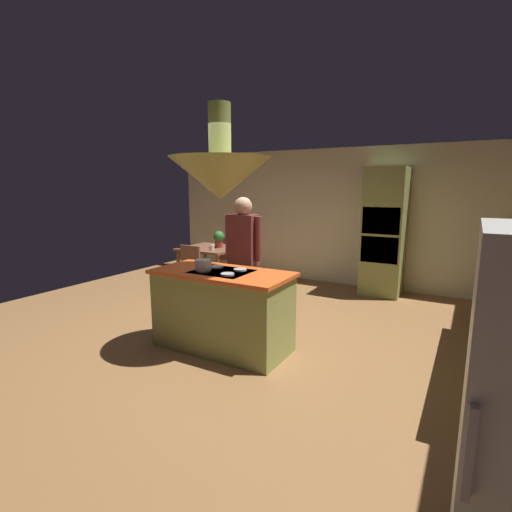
{
  "coord_description": "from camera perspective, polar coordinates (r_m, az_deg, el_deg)",
  "views": [
    {
      "loc": [
        2.41,
        -3.67,
        1.85
      ],
      "look_at": [
        0.1,
        0.4,
        1.0
      ],
      "focal_mm": 26.92,
      "sensor_mm": 36.0,
      "label": 1
    }
  ],
  "objects": [
    {
      "name": "oven_tower",
      "position": [
        6.88,
        18.46,
        3.38
      ],
      "size": [
        0.66,
        0.62,
        2.17
      ],
      "color": "#8C934C",
      "rests_on": "ground"
    },
    {
      "name": "chair_by_back_wall",
      "position": [
        7.6,
        -3.68,
        0.09
      ],
      "size": [
        0.4,
        0.4,
        0.87
      ],
      "rotation": [
        0.0,
        0.0,
        3.14
      ],
      "color": "brown",
      "rests_on": "ground"
    },
    {
      "name": "kitchen_island",
      "position": [
        4.45,
        -4.99,
        -7.95
      ],
      "size": [
        1.58,
        0.77,
        0.93
      ],
      "color": "#8C934C",
      "rests_on": "ground"
    },
    {
      "name": "pendant_light_over_table",
      "position": [
        6.92,
        -6.96,
        10.33
      ],
      "size": [
        0.32,
        0.32,
        0.82
      ],
      "color": "#E0B266"
    },
    {
      "name": "range_hood",
      "position": [
        4.22,
        -5.32,
        11.8
      ],
      "size": [
        1.1,
        1.1,
        1.0
      ],
      "color": "#8C934C"
    },
    {
      "name": "potted_plant_on_table",
      "position": [
        6.95,
        -5.55,
        2.64
      ],
      "size": [
        0.2,
        0.2,
        0.3
      ],
      "color": "#99382D",
      "rests_on": "dining_table"
    },
    {
      "name": "dining_table",
      "position": [
        7.02,
        -6.74,
        0.44
      ],
      "size": [
        0.98,
        0.92,
        0.76
      ],
      "color": "brown",
      "rests_on": "ground"
    },
    {
      "name": "wall_back",
      "position": [
        7.54,
        10.91,
        5.75
      ],
      "size": [
        6.8,
        0.1,
        2.55
      ],
      "primitive_type": "cube",
      "color": "beige",
      "rests_on": "ground"
    },
    {
      "name": "cup_on_table",
      "position": [
        6.7,
        -6.53,
        1.26
      ],
      "size": [
        0.07,
        0.07,
        0.09
      ],
      "primitive_type": "cylinder",
      "color": "white",
      "rests_on": "dining_table"
    },
    {
      "name": "ground",
      "position": [
        4.76,
        -3.51,
        -12.58
      ],
      "size": [
        8.16,
        8.16,
        0.0
      ],
      "primitive_type": "plane",
      "color": "olive"
    },
    {
      "name": "cooking_pot_on_cooktop",
      "position": [
        4.3,
        -7.84,
        -1.31
      ],
      "size": [
        0.18,
        0.18,
        0.12
      ],
      "primitive_type": "cylinder",
      "color": "#B2B2B7",
      "rests_on": "kitchen_island"
    },
    {
      "name": "chair_facing_island",
      "position": [
        6.53,
        -10.26,
        -1.77
      ],
      "size": [
        0.4,
        0.4,
        0.87
      ],
      "color": "brown",
      "rests_on": "ground"
    },
    {
      "name": "person_at_island",
      "position": [
        4.91,
        -1.89,
        0.23
      ],
      "size": [
        0.53,
        0.23,
        1.72
      ],
      "color": "tan",
      "rests_on": "ground"
    }
  ]
}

